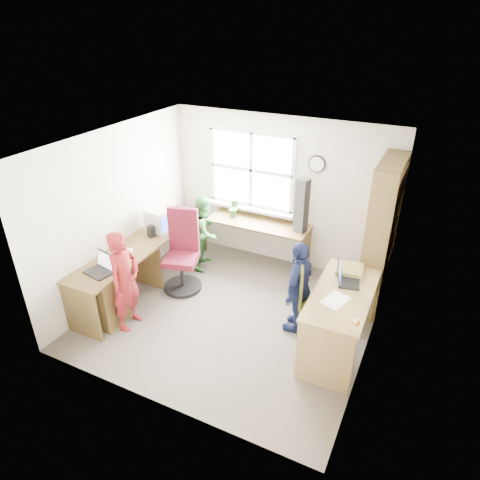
{
  "coord_description": "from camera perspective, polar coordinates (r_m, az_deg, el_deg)",
  "views": [
    {
      "loc": [
        2.18,
        -4.22,
        3.7
      ],
      "look_at": [
        0.0,
        0.25,
        1.05
      ],
      "focal_mm": 32.0,
      "sensor_mm": 36.0,
      "label": 1
    }
  ],
  "objects": [
    {
      "name": "person_navy",
      "position": [
        5.48,
        7.84,
        -6.23
      ],
      "size": [
        0.34,
        0.76,
        1.27
      ],
      "primitive_type": "imported",
      "rotation": [
        0.0,
        0.0,
        -1.61
      ],
      "color": "#161F46",
      "rests_on": "ground"
    },
    {
      "name": "crt_monitor",
      "position": [
        6.58,
        -10.7,
        2.62
      ],
      "size": [
        0.4,
        0.37,
        0.35
      ],
      "rotation": [
        0.0,
        0.0,
        -0.16
      ],
      "color": "silver",
      "rests_on": "l_desk"
    },
    {
      "name": "bookshelf",
      "position": [
        6.06,
        18.2,
        0.12
      ],
      "size": [
        0.3,
        1.02,
        2.1
      ],
      "color": "brown",
      "rests_on": "ground"
    },
    {
      "name": "speaker_a",
      "position": [
        6.46,
        -11.76,
        1.14
      ],
      "size": [
        0.1,
        0.1,
        0.17
      ],
      "rotation": [
        0.0,
        0.0,
        -0.2
      ],
      "color": "black",
      "rests_on": "l_desk"
    },
    {
      "name": "cd_tower",
      "position": [
        6.42,
        8.25,
        4.56
      ],
      "size": [
        0.2,
        0.19,
        0.84
      ],
      "rotation": [
        0.0,
        0.0,
        -0.27
      ],
      "color": "black",
      "rests_on": "l_desk"
    },
    {
      "name": "person_green",
      "position": [
        6.84,
        -4.7,
        1.08
      ],
      "size": [
        0.57,
        0.67,
        1.21
      ],
      "primitive_type": "imported",
      "rotation": [
        0.0,
        0.0,
        1.78
      ],
      "color": "#338037",
      "rests_on": "ground"
    },
    {
      "name": "room",
      "position": [
        5.43,
        -0.6,
        0.85
      ],
      "size": [
        3.64,
        3.44,
        2.44
      ],
      "color": "#494139",
      "rests_on": "ground"
    },
    {
      "name": "potted_plant",
      "position": [
        6.93,
        -0.81,
        4.27
      ],
      "size": [
        0.17,
        0.14,
        0.3
      ],
      "primitive_type": "imported",
      "rotation": [
        0.0,
        0.0,
        0.01
      ],
      "color": "#2C7031",
      "rests_on": "l_desk"
    },
    {
      "name": "game_box",
      "position": [
        5.53,
        14.42,
        -3.84
      ],
      "size": [
        0.36,
        0.36,
        0.06
      ],
      "rotation": [
        0.0,
        0.0,
        0.13
      ],
      "color": "red",
      "rests_on": "right_desk"
    },
    {
      "name": "wooden_chair",
      "position": [
        5.48,
        9.25,
        -7.34
      ],
      "size": [
        0.57,
        0.57,
        1.02
      ],
      "rotation": [
        0.0,
        0.0,
        0.35
      ],
      "color": "#4C501A",
      "rests_on": "ground"
    },
    {
      "name": "laptop_left",
      "position": [
        5.78,
        -17.96,
        -3.5
      ],
      "size": [
        0.4,
        0.35,
        0.24
      ],
      "rotation": [
        0.0,
        0.0,
        -0.2
      ],
      "color": "black",
      "rests_on": "l_desk"
    },
    {
      "name": "swivel_chair",
      "position": [
        6.38,
        -7.67,
        -2.03
      ],
      "size": [
        0.71,
        0.71,
        1.22
      ],
      "rotation": [
        0.0,
        0.0,
        0.3
      ],
      "color": "black",
      "rests_on": "ground"
    },
    {
      "name": "person_red",
      "position": [
        5.65,
        -15.09,
        -5.29
      ],
      "size": [
        0.35,
        0.52,
        1.37
      ],
      "primitive_type": "imported",
      "rotation": [
        0.0,
        0.0,
        1.62
      ],
      "color": "maroon",
      "rests_on": "ground"
    },
    {
      "name": "paper_a",
      "position": [
        6.14,
        -15.18,
        -1.69
      ],
      "size": [
        0.31,
        0.35,
        0.0
      ],
      "rotation": [
        0.0,
        0.0,
        0.48
      ],
      "color": "white",
      "rests_on": "l_desk"
    },
    {
      "name": "speaker_b",
      "position": [
        6.85,
        -8.77,
        3.05
      ],
      "size": [
        0.11,
        0.11,
        0.18
      ],
      "rotation": [
        0.0,
        0.0,
        -0.26
      ],
      "color": "black",
      "rests_on": "l_desk"
    },
    {
      "name": "laptop_right",
      "position": [
        5.32,
        13.84,
        -4.89
      ],
      "size": [
        0.35,
        0.39,
        0.23
      ],
      "rotation": [
        0.0,
        0.0,
        1.78
      ],
      "color": "black",
      "rests_on": "right_desk"
    },
    {
      "name": "paper_b",
      "position": [
        4.99,
        12.59,
        -7.83
      ],
      "size": [
        0.31,
        0.37,
        0.0
      ],
      "rotation": [
        0.0,
        0.0,
        -0.3
      ],
      "color": "white",
      "rests_on": "right_desk"
    },
    {
      "name": "l_desk",
      "position": [
        6.17,
        -13.23,
        -4.47
      ],
      "size": [
        2.38,
        2.95,
        0.75
      ],
      "color": "brown",
      "rests_on": "ground"
    },
    {
      "name": "right_desk",
      "position": [
        5.27,
        13.31,
        -8.86
      ],
      "size": [
        0.68,
        1.44,
        0.83
      ],
      "rotation": [
        0.0,
        0.0,
        0.01
      ],
      "color": "olive",
      "rests_on": "ground"
    }
  ]
}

